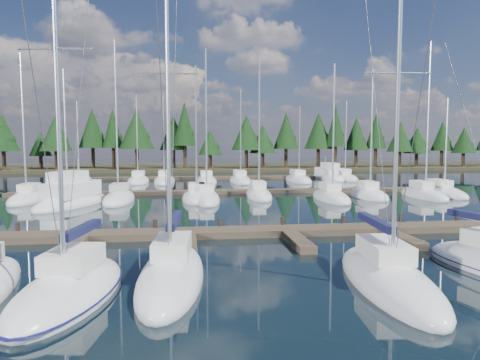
{
  "coord_description": "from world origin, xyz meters",
  "views": [
    {
      "loc": [
        -6.03,
        -7.39,
        5.54
      ],
      "look_at": [
        -2.36,
        22.0,
        3.03
      ],
      "focal_mm": 32.0,
      "sensor_mm": 36.0,
      "label": 1
    }
  ],
  "objects": [
    {
      "name": "ground",
      "position": [
        0.0,
        30.0,
        0.0
      ],
      "size": [
        260.0,
        260.0,
        0.0
      ],
      "primitive_type": "plane",
      "color": "black",
      "rests_on": "ground"
    },
    {
      "name": "far_shore",
      "position": [
        0.0,
        90.0,
        0.3
      ],
      "size": [
        220.0,
        30.0,
        0.6
      ],
      "primitive_type": "cube",
      "color": "#322D1B",
      "rests_on": "ground"
    },
    {
      "name": "main_dock",
      "position": [
        0.0,
        17.36,
        0.2
      ],
      "size": [
        44.0,
        6.13,
        0.9
      ],
      "color": "#483C2D",
      "rests_on": "ground"
    },
    {
      "name": "back_docks",
      "position": [
        0.0,
        49.58,
        0.2
      ],
      "size": [
        50.0,
        21.8,
        0.4
      ],
      "color": "#483C2D",
      "rests_on": "ground"
    },
    {
      "name": "front_sailboat_1",
      "position": [
        -10.26,
        8.23,
        0.3
      ],
      "size": [
        4.25,
        8.17,
        15.81
      ],
      "color": "silver",
      "rests_on": "ground"
    },
    {
      "name": "front_sailboat_2",
      "position": [
        -6.68,
        9.65,
        0.3
      ],
      "size": [
        3.17,
        8.99,
        14.84
      ],
      "color": "silver",
      "rests_on": "ground"
    },
    {
      "name": "front_sailboat_3",
      "position": [
        1.72,
        8.08,
        0.3
      ],
      "size": [
        3.44,
        9.0,
        14.73
      ],
      "color": "silver",
      "rests_on": "ground"
    },
    {
      "name": "back_sailboat_rows",
      "position": [
        -0.08,
        44.53,
        0.27
      ],
      "size": [
        45.05,
        31.66,
        16.47
      ],
      "color": "silver",
      "rests_on": "ground"
    },
    {
      "name": "motor_yacht_left",
      "position": [
        -16.33,
        32.42,
        0.55
      ],
      "size": [
        6.64,
        10.77,
        5.13
      ],
      "color": "silver",
      "rests_on": "ground"
    },
    {
      "name": "motor_yacht_right",
      "position": [
        16.23,
        57.71,
        0.47
      ],
      "size": [
        5.11,
        8.97,
        4.25
      ],
      "color": "silver",
      "rests_on": "ground"
    },
    {
      "name": "tree_line",
      "position": [
        -2.37,
        80.18,
        7.35
      ],
      "size": [
        187.16,
        11.3,
        13.44
      ],
      "color": "black",
      "rests_on": "far_shore"
    }
  ]
}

